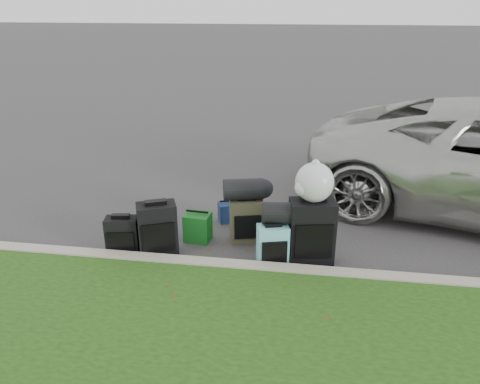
# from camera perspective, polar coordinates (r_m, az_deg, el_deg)

# --- Properties ---
(ground) EXTENTS (120.00, 120.00, 0.00)m
(ground) POSITION_cam_1_polar(r_m,az_deg,el_deg) (6.45, 0.62, -5.24)
(ground) COLOR #383535
(ground) RESTS_ON ground
(curb) EXTENTS (120.00, 0.18, 0.15)m
(curb) POSITION_cam_1_polar(r_m,az_deg,el_deg) (5.56, -0.80, -9.29)
(curb) COLOR #9E937F
(curb) RESTS_ON ground
(suitcase_small_black) EXTENTS (0.43, 0.28, 0.50)m
(suitcase_small_black) POSITION_cam_1_polar(r_m,az_deg,el_deg) (6.06, -14.11, -5.24)
(suitcase_small_black) COLOR black
(suitcase_small_black) RESTS_ON ground
(suitcase_large_black_left) EXTENTS (0.55, 0.45, 0.69)m
(suitcase_large_black_left) POSITION_cam_1_polar(r_m,az_deg,el_deg) (5.93, -10.02, -4.53)
(suitcase_large_black_left) COLOR black
(suitcase_large_black_left) RESTS_ON ground
(suitcase_olive) EXTENTS (0.48, 0.37, 0.59)m
(suitcase_olive) POSITION_cam_1_polar(r_m,az_deg,el_deg) (6.19, 0.79, -3.47)
(suitcase_olive) COLOR #3A3725
(suitcase_olive) RESTS_ON ground
(suitcase_teal) EXTENTS (0.41, 0.31, 0.52)m
(suitcase_teal) POSITION_cam_1_polar(r_m,az_deg,el_deg) (5.65, 4.00, -6.57)
(suitcase_teal) COLOR #58A2AC
(suitcase_teal) RESTS_ON ground
(suitcase_large_black_right) EXTENTS (0.59, 0.41, 0.80)m
(suitcase_large_black_right) POSITION_cam_1_polar(r_m,az_deg,el_deg) (5.72, 8.70, -4.82)
(suitcase_large_black_right) COLOR black
(suitcase_large_black_right) RESTS_ON ground
(tote_green) EXTENTS (0.36, 0.29, 0.38)m
(tote_green) POSITION_cam_1_polar(r_m,az_deg,el_deg) (6.27, -5.17, -4.29)
(tote_green) COLOR #17691E
(tote_green) RESTS_ON ground
(tote_navy) EXTENTS (0.32, 0.29, 0.28)m
(tote_navy) POSITION_cam_1_polar(r_m,az_deg,el_deg) (6.78, -1.49, -2.48)
(tote_navy) COLOR navy
(tote_navy) RESTS_ON ground
(duffel_left) EXTENTS (0.57, 0.39, 0.28)m
(duffel_left) POSITION_cam_1_polar(r_m,az_deg,el_deg) (6.04, 0.43, 0.35)
(duffel_left) COLOR black
(duffel_left) RESTS_ON suitcase_olive
(duffel_right) EXTENTS (0.49, 0.31, 0.26)m
(duffel_right) POSITION_cam_1_polar(r_m,az_deg,el_deg) (5.56, 5.12, -2.57)
(duffel_right) COLOR black
(duffel_right) RESTS_ON suitcase_teal
(trash_bag) EXTENTS (0.45, 0.45, 0.45)m
(trash_bag) POSITION_cam_1_polar(r_m,az_deg,el_deg) (5.49, 9.07, 1.16)
(trash_bag) COLOR white
(trash_bag) RESTS_ON suitcase_large_black_right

